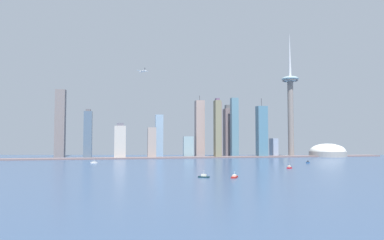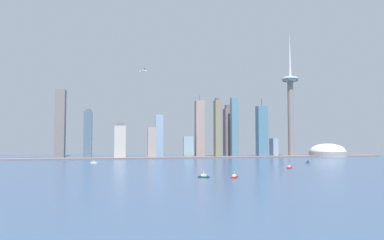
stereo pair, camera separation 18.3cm
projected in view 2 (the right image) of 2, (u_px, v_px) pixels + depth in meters
The scene contains 24 objects.
ground_plane at pixel (308, 184), 365.05m from camera, with size 6000.00×6000.00×0.00m, color #374F72.
waterfront_pier at pixel (204, 157), 848.43m from camera, with size 949.59×40.38×3.08m, color #6D5D5F.
observation_tower at pixel (290, 98), 917.22m from camera, with size 44.47×44.47×330.98m.
stadium_dome at pixel (328, 152), 916.01m from camera, with size 95.08×95.08×40.07m.
skyscraper_0 at pixel (262, 132), 887.20m from camera, with size 25.64×22.12×151.57m.
skyscraper_1 at pixel (282, 144), 1014.60m from camera, with size 22.50×22.56×67.15m.
skyscraper_2 at pixel (120, 142), 816.72m from camera, with size 26.34×19.03×84.40m.
skyscraper_3 at pixel (188, 147), 874.15m from camera, with size 25.35×12.92×53.07m.
skyscraper_4 at pixel (159, 136), 893.13m from camera, with size 19.87×17.41×109.15m.
skyscraper_5 at pixel (200, 129), 900.26m from camera, with size 22.51×25.53×160.05m.
skyscraper_6 at pixel (227, 132), 948.23m from camera, with size 18.36×27.65×139.72m.
skyscraper_7 at pixel (218, 129), 888.54m from camera, with size 18.81×15.66×142.28m.
skyscraper_8 at pixel (60, 123), 880.63m from camera, with size 24.19×23.26×172.77m.
skyscraper_9 at pixel (88, 135), 817.84m from camera, with size 18.55×19.39×117.45m.
skyscraper_10 at pixel (217, 129), 856.34m from camera, with size 14.96×22.03×147.67m.
skyscraper_11 at pixel (274, 147), 914.66m from camera, with size 14.15×27.22×47.83m.
skyscraper_12 at pixel (152, 143), 834.27m from camera, with size 20.03×19.11×74.51m.
skyscraper_13 at pixel (234, 127), 908.12m from camera, with size 18.71×15.29×154.67m.
boat_0 at pixel (204, 176), 426.74m from camera, with size 14.62×10.44×9.08m.
boat_1 at pixel (234, 177), 425.02m from camera, with size 13.32×17.62×8.30m.
boat_2 at pixel (308, 162), 667.96m from camera, with size 7.23×2.65×5.10m.
boat_3 at pixel (94, 162), 671.60m from camera, with size 13.59×9.67×9.03m.
boat_5 at pixel (289, 167), 553.25m from camera, with size 11.21×10.15×9.00m.
airplane at pixel (142, 71), 794.06m from camera, with size 26.59×27.72×7.89m.
Camera 2 is at (-189.44, -338.61, 48.88)m, focal length 32.32 mm.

